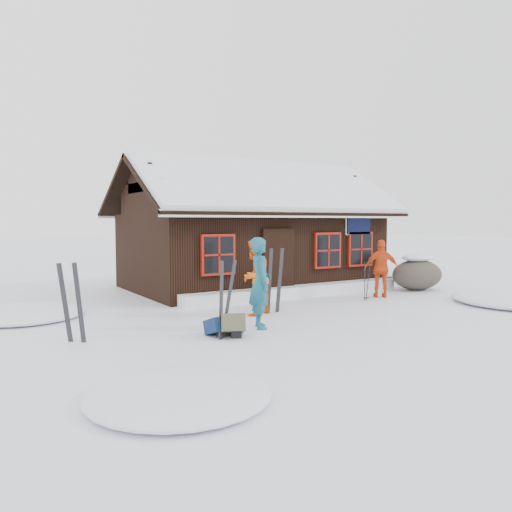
% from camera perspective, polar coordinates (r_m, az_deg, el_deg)
% --- Properties ---
extents(ground, '(120.00, 120.00, 0.00)m').
position_cam_1_polar(ground, '(12.51, 5.40, -6.50)').
color(ground, white).
rests_on(ground, ground).
extents(mountain_hut, '(8.90, 6.09, 4.42)m').
position_cam_1_polar(mountain_hut, '(17.28, -0.55, 1.68)').
color(mountain_hut, black).
rests_on(mountain_hut, ground).
extents(snow_drift, '(7.60, 0.60, 0.35)m').
position_cam_1_polar(snow_drift, '(15.14, 4.80, -3.99)').
color(snow_drift, white).
rests_on(snow_drift, ground).
extents(snow_mounds, '(20.60, 13.20, 0.48)m').
position_cam_1_polar(snow_mounds, '(14.96, 6.15, -4.77)').
color(snow_mounds, white).
rests_on(snow_mounds, ground).
extents(skier_teal, '(0.69, 0.83, 1.94)m').
position_cam_1_polar(skier_teal, '(10.60, 0.49, -3.09)').
color(skier_teal, '#17596D').
rests_on(skier_teal, ground).
extents(skier_orange_left, '(1.14, 1.08, 1.85)m').
position_cam_1_polar(skier_orange_left, '(12.06, -0.15, -2.43)').
color(skier_orange_left, orange).
rests_on(skier_orange_left, ground).
extents(skier_orange_right, '(1.06, 0.96, 1.73)m').
position_cam_1_polar(skier_orange_right, '(15.32, 14.15, -1.40)').
color(skier_orange_right, '#DC4716').
rests_on(skier_orange_right, ground).
extents(skier_crouched, '(0.56, 0.51, 0.96)m').
position_cam_1_polar(skier_crouched, '(14.03, 0.65, -3.36)').
color(skier_crouched, black).
rests_on(skier_crouched, ground).
extents(boulder, '(1.83, 1.37, 1.07)m').
position_cam_1_polar(boulder, '(17.37, 17.93, -1.92)').
color(boulder, '#4D473D').
rests_on(boulder, ground).
extents(ski_pair_left, '(0.56, 0.30, 1.56)m').
position_cam_1_polar(ski_pair_left, '(9.86, -3.56, -4.99)').
color(ski_pair_left, black).
rests_on(ski_pair_left, ground).
extents(ski_pair_mid, '(0.47, 0.24, 1.56)m').
position_cam_1_polar(ski_pair_mid, '(10.00, -20.28, -5.15)').
color(ski_pair_mid, black).
rests_on(ski_pair_mid, ground).
extents(ski_pair_right, '(0.48, 0.15, 1.66)m').
position_cam_1_polar(ski_pair_right, '(12.41, 2.14, -2.93)').
color(ski_pair_right, black).
rests_on(ski_pair_right, ground).
extents(ski_poles, '(0.21, 0.10, 1.16)m').
position_cam_1_polar(ski_poles, '(14.64, 12.50, -2.91)').
color(ski_poles, black).
rests_on(ski_poles, ground).
extents(backpack_blue, '(0.40, 0.53, 0.28)m').
position_cam_1_polar(backpack_blue, '(10.01, -4.34, -8.31)').
color(backpack_blue, '#11234B').
rests_on(backpack_blue, ground).
extents(backpack_olive, '(0.67, 0.75, 0.33)m').
position_cam_1_polar(backpack_olive, '(9.96, -2.74, -8.23)').
color(backpack_olive, '#494A35').
rests_on(backpack_olive, ground).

